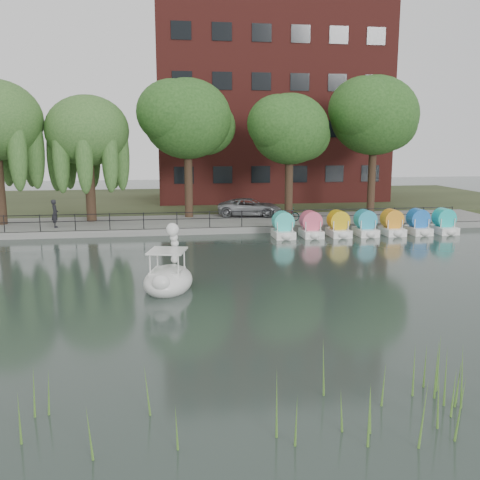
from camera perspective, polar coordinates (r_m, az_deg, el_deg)
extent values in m
plane|color=#394741|center=(20.19, 0.28, -5.74)|extent=(120.00, 120.00, 0.00)
cube|color=gray|center=(35.69, -3.66, 1.75)|extent=(40.00, 6.00, 0.40)
cube|color=gray|center=(32.79, -3.21, 0.97)|extent=(40.00, 0.25, 0.40)
cube|color=#47512D|center=(49.54, -5.06, 4.19)|extent=(60.00, 22.00, 0.36)
cylinder|color=black|center=(32.82, -3.27, 3.00)|extent=(32.00, 0.04, 0.04)
cylinder|color=black|center=(32.87, -3.26, 2.31)|extent=(32.00, 0.04, 0.04)
cylinder|color=black|center=(32.88, -3.26, 2.23)|extent=(0.05, 0.05, 1.00)
cube|color=#4C1E16|center=(50.28, 3.03, 14.79)|extent=(20.00, 10.00, 18.00)
cylinder|color=#473323|center=(37.16, -24.24, 4.76)|extent=(0.60, 0.60, 4.20)
cylinder|color=#473323|center=(36.58, -15.67, 4.91)|extent=(0.60, 0.60, 3.80)
ellipsoid|color=#58863D|center=(36.43, -15.98, 11.16)|extent=(5.32, 5.32, 4.52)
cylinder|color=#473323|center=(37.32, -5.51, 5.90)|extent=(0.60, 0.60, 4.50)
ellipsoid|color=#43782D|center=(37.22, -5.63, 12.74)|extent=(6.00, 6.00, 5.10)
cylinder|color=#473323|center=(37.87, 5.23, 5.63)|extent=(0.60, 0.60, 4.05)
ellipsoid|color=#43782D|center=(37.73, 5.33, 11.70)|extent=(5.40, 5.40, 4.59)
cylinder|color=#473323|center=(40.81, 13.85, 6.20)|extent=(0.60, 0.60, 4.72)
ellipsoid|color=#43782D|center=(40.74, 14.15, 12.76)|extent=(6.30, 6.30, 5.36)
imported|color=gray|center=(37.76, 1.06, 3.66)|extent=(3.50, 5.56, 1.43)
imported|color=gray|center=(35.58, 4.98, 2.84)|extent=(1.02, 1.82, 1.00)
imported|color=black|center=(34.60, -19.15, 2.89)|extent=(0.63, 0.81, 1.98)
ellipsoid|color=white|center=(20.87, -7.65, -4.38)|extent=(2.44, 3.23, 0.64)
cube|color=white|center=(20.69, -7.74, -3.59)|extent=(1.44, 1.52, 0.32)
cube|color=white|center=(20.54, -7.77, -1.15)|extent=(1.64, 1.72, 0.06)
ellipsoid|color=white|center=(19.64, -8.44, -4.54)|extent=(0.78, 0.67, 0.60)
sphere|color=white|center=(21.40, -7.22, 1.14)|extent=(0.51, 0.51, 0.51)
cone|color=black|center=(21.73, -7.03, 1.20)|extent=(0.27, 0.32, 0.21)
cylinder|color=yellow|center=(21.59, -7.11, 1.17)|extent=(0.30, 0.17, 0.28)
cube|color=white|center=(31.69, 4.63, 0.65)|extent=(1.15, 1.70, 0.44)
cylinder|color=#3DD6CB|center=(31.67, 4.61, 1.98)|extent=(0.90, 1.20, 0.90)
cube|color=white|center=(32.12, 7.59, 0.72)|extent=(1.15, 1.70, 0.44)
cylinder|color=#ED5677|center=(32.10, 7.57, 2.04)|extent=(0.90, 1.20, 0.90)
cube|color=white|center=(32.63, 10.46, 0.79)|extent=(1.15, 1.70, 0.44)
cylinder|color=gold|center=(32.61, 10.44, 2.09)|extent=(0.90, 1.20, 0.90)
cube|color=white|center=(33.21, 13.23, 0.86)|extent=(1.15, 1.70, 0.44)
cylinder|color=#2AA6C6|center=(33.19, 13.22, 2.13)|extent=(0.90, 1.20, 0.90)
cube|color=white|center=(33.88, 15.91, 0.92)|extent=(1.15, 1.70, 0.44)
cylinder|color=orange|center=(33.86, 15.90, 2.17)|extent=(0.90, 1.20, 0.90)
cube|color=white|center=(34.61, 18.47, 0.98)|extent=(1.15, 1.70, 0.44)
cylinder|color=blue|center=(34.59, 18.47, 2.20)|extent=(0.90, 1.20, 0.90)
cube|color=white|center=(35.41, 20.93, 1.03)|extent=(1.15, 1.70, 0.44)
cylinder|color=#1BC3BC|center=(35.40, 20.92, 2.22)|extent=(0.90, 1.20, 0.90)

